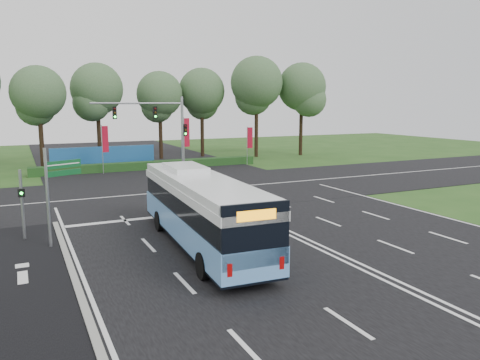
% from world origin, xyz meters
% --- Properties ---
extents(ground, '(120.00, 120.00, 0.00)m').
position_xyz_m(ground, '(0.00, 0.00, 0.00)').
color(ground, '#254C19').
rests_on(ground, ground).
extents(road_main, '(20.00, 120.00, 0.04)m').
position_xyz_m(road_main, '(0.00, 0.00, 0.02)').
color(road_main, black).
rests_on(road_main, ground).
extents(road_cross, '(120.00, 14.00, 0.05)m').
position_xyz_m(road_cross, '(0.00, 12.00, 0.03)').
color(road_cross, black).
rests_on(road_cross, ground).
extents(bike_path, '(5.00, 18.00, 0.06)m').
position_xyz_m(bike_path, '(-12.50, -3.00, 0.03)').
color(bike_path, black).
rests_on(bike_path, ground).
extents(kerb_strip, '(0.25, 18.00, 0.12)m').
position_xyz_m(kerb_strip, '(-10.10, -3.00, 0.06)').
color(kerb_strip, gray).
rests_on(kerb_strip, ground).
extents(city_bus, '(3.14, 12.02, 3.42)m').
position_xyz_m(city_bus, '(-4.48, -1.20, 1.72)').
color(city_bus, '#629FE4').
rests_on(city_bus, ground).
extents(pedestrian_signal, '(0.31, 0.41, 3.36)m').
position_xyz_m(pedestrian_signal, '(-11.62, 3.37, 1.83)').
color(pedestrian_signal, gray).
rests_on(pedestrian_signal, ground).
extents(street_sign, '(1.61, 0.79, 4.47)m').
position_xyz_m(street_sign, '(-10.27, 1.73, 2.78)').
color(street_sign, gray).
rests_on(street_sign, ground).
extents(banner_flag_left, '(0.64, 0.24, 4.47)m').
position_xyz_m(banner_flag_left, '(-4.46, 23.43, 2.92)').
color(banner_flag_left, gray).
rests_on(banner_flag_left, ground).
extents(banner_flag_mid, '(0.70, 0.35, 5.11)m').
position_xyz_m(banner_flag_mid, '(3.00, 22.44, 3.31)').
color(banner_flag_mid, gray).
rests_on(banner_flag_mid, ground).
extents(banner_flag_right, '(0.57, 0.24, 4.04)m').
position_xyz_m(banner_flag_right, '(10.16, 23.20, 2.65)').
color(banner_flag_right, gray).
rests_on(banner_flag_right, ground).
extents(traffic_light_gantry, '(8.41, 0.28, 7.00)m').
position_xyz_m(traffic_light_gantry, '(0.21, 20.50, 4.66)').
color(traffic_light_gantry, gray).
rests_on(traffic_light_gantry, ground).
extents(hedge, '(22.00, 1.20, 0.80)m').
position_xyz_m(hedge, '(0.00, 24.50, 0.40)').
color(hedge, '#163914').
rests_on(hedge, ground).
extents(blue_hoarding, '(10.00, 0.30, 2.20)m').
position_xyz_m(blue_hoarding, '(-4.00, 27.00, 1.10)').
color(blue_hoarding, '#1B5493').
rests_on(blue_hoarding, ground).
extents(eucalyptus_row, '(47.47, 9.91, 11.94)m').
position_xyz_m(eucalyptus_row, '(-0.52, 30.98, 8.24)').
color(eucalyptus_row, black).
rests_on(eucalyptus_row, ground).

